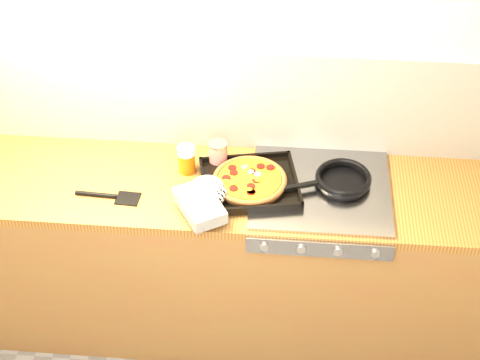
# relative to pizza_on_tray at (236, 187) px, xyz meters

# --- Properties ---
(room_shell) EXTENTS (3.20, 3.20, 3.20)m
(room_shell) POSITION_rel_pizza_on_tray_xyz_m (-0.08, 0.35, 0.21)
(room_shell) COLOR white
(room_shell) RESTS_ON ground
(counter_run) EXTENTS (3.20, 0.62, 0.90)m
(counter_run) POSITION_rel_pizza_on_tray_xyz_m (-0.08, 0.06, -0.49)
(counter_run) COLOR brown
(counter_run) RESTS_ON ground
(stovetop) EXTENTS (0.60, 0.56, 0.02)m
(stovetop) POSITION_rel_pizza_on_tray_xyz_m (0.37, 0.06, -0.04)
(stovetop) COLOR gray
(stovetop) RESTS_ON counter_run
(pizza_on_tray) EXTENTS (0.56, 0.55, 0.07)m
(pizza_on_tray) POSITION_rel_pizza_on_tray_xyz_m (0.00, 0.00, 0.00)
(pizza_on_tray) COLOR black
(pizza_on_tray) RESTS_ON stovetop
(frying_pan) EXTENTS (0.43, 0.32, 0.04)m
(frying_pan) POSITION_rel_pizza_on_tray_xyz_m (0.46, 0.10, -0.01)
(frying_pan) COLOR black
(frying_pan) RESTS_ON stovetop
(tomato_can) EXTENTS (0.11, 0.11, 0.12)m
(tomato_can) POSITION_rel_pizza_on_tray_xyz_m (-0.10, 0.20, 0.02)
(tomato_can) COLOR #AF0E11
(tomato_can) RESTS_ON counter_run
(juice_glass) EXTENTS (0.10, 0.10, 0.13)m
(juice_glass) POSITION_rel_pizza_on_tray_xyz_m (-0.23, 0.14, 0.02)
(juice_glass) COLOR #DF610D
(juice_glass) RESTS_ON counter_run
(wooden_spoon) EXTENTS (0.30, 0.05, 0.02)m
(wooden_spoon) POSITION_rel_pizza_on_tray_xyz_m (0.00, 0.23, -0.03)
(wooden_spoon) COLOR #A37445
(wooden_spoon) RESTS_ON counter_run
(black_spatula) EXTENTS (0.28, 0.09, 0.02)m
(black_spatula) POSITION_rel_pizza_on_tray_xyz_m (-0.54, -0.07, -0.04)
(black_spatula) COLOR black
(black_spatula) RESTS_ON counter_run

